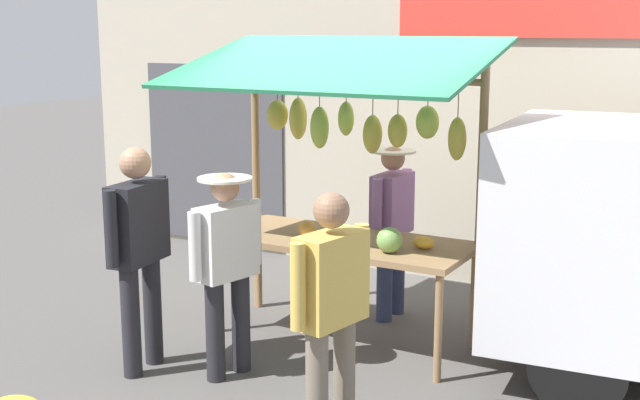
# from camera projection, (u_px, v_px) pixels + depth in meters

# --- Properties ---
(ground_plane) EXTENTS (40.00, 40.00, 0.00)m
(ground_plane) POSITION_uv_depth(u_px,v_px,m) (338.00, 340.00, 7.02)
(ground_plane) COLOR #514F4C
(street_backdrop) EXTENTS (9.00, 0.30, 3.40)m
(street_backdrop) POSITION_uv_depth(u_px,v_px,m) (435.00, 114.00, 8.57)
(street_backdrop) COLOR #B2A893
(street_backdrop) RESTS_ON ground
(market_stall) EXTENTS (2.50, 1.46, 2.50)m
(market_stall) POSITION_uv_depth(u_px,v_px,m) (342.00, 155.00, 6.75)
(market_stall) COLOR olive
(market_stall) RESTS_ON ground
(vendor_with_sunhat) EXTENTS (0.40, 0.67, 1.55)m
(vendor_with_sunhat) POSITION_uv_depth(u_px,v_px,m) (392.00, 219.00, 7.41)
(vendor_with_sunhat) COLOR navy
(vendor_with_sunhat) RESTS_ON ground
(shopper_in_grey_tee) EXTENTS (0.31, 0.68, 1.61)m
(shopper_in_grey_tee) POSITION_uv_depth(u_px,v_px,m) (331.00, 303.00, 5.08)
(shopper_in_grey_tee) COLOR #726656
(shopper_in_grey_tee) RESTS_ON ground
(shopper_in_striped_shirt) EXTENTS (0.40, 0.65, 1.54)m
(shopper_in_striped_shirt) POSITION_uv_depth(u_px,v_px,m) (227.00, 260.00, 6.13)
(shopper_in_striped_shirt) COLOR #232328
(shopper_in_striped_shirt) RESTS_ON ground
(shopper_with_ponytail) EXTENTS (0.27, 0.72, 1.71)m
(shopper_with_ponytail) POSITION_uv_depth(u_px,v_px,m) (139.00, 242.00, 6.22)
(shopper_with_ponytail) COLOR #232328
(shopper_with_ponytail) RESTS_ON ground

